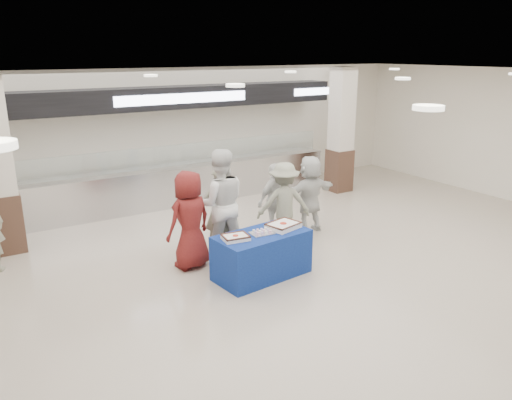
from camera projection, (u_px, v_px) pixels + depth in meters
ground at (320, 286)px, 7.92m from camera, size 14.00×14.00×0.00m
serving_line at (180, 156)px, 11.98m from camera, size 8.70×0.85×2.80m
column_right at (341, 133)px, 12.92m from camera, size 0.55×0.55×3.20m
display_table at (262, 255)px, 8.18m from camera, size 1.63×0.94×0.75m
sheet_cake_left at (236, 237)px, 7.79m from camera, size 0.44×0.36×0.09m
sheet_cake_right at (283, 225)px, 8.29m from camera, size 0.60×0.52×0.11m
cupcake_tray at (262, 232)px, 8.06m from camera, size 0.38×0.30×0.06m
civilian_maroon at (190, 220)px, 8.40m from camera, size 0.93×0.72×1.70m
soldier_a at (220, 211)px, 8.96m from camera, size 0.63×0.44×1.65m
chef_tall at (220, 204)px, 8.83m from camera, size 1.14×1.01×1.97m
chef_short at (275, 200)px, 9.85m from camera, size 0.93×0.51×1.49m
soldier_b at (284, 203)px, 9.51m from camera, size 1.17×0.94×1.59m
civilian_white at (310, 194)px, 10.11m from camera, size 1.50×0.57×1.59m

